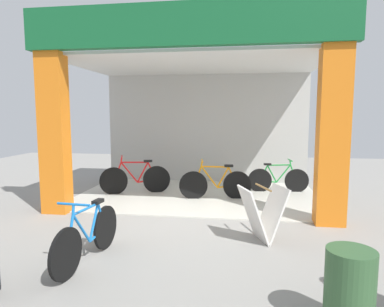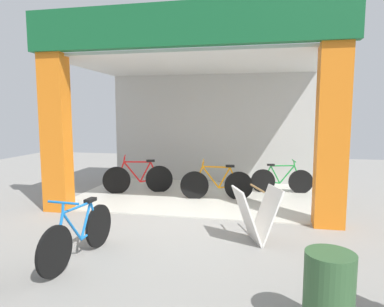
{
  "view_description": "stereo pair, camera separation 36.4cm",
  "coord_description": "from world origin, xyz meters",
  "px_view_note": "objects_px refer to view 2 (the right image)",
  "views": [
    {
      "loc": [
        1.05,
        -6.24,
        1.99
      ],
      "look_at": [
        0.0,
        0.9,
        1.15
      ],
      "focal_mm": 31.49,
      "sensor_mm": 36.0,
      "label": 1
    },
    {
      "loc": [
        1.41,
        -6.18,
        1.99
      ],
      "look_at": [
        0.0,
        0.9,
        1.15
      ],
      "focal_mm": 31.49,
      "sensor_mm": 36.0,
      "label": 2
    }
  ],
  "objects_px": {
    "bicycle_inside_0": "(138,178)",
    "bicycle_inside_1": "(217,184)",
    "sandwich_board_sign": "(256,215)",
    "trash_bin": "(329,294)",
    "bicycle_parked_0": "(79,234)",
    "bicycle_inside_2": "(282,180)"
  },
  "relations": [
    {
      "from": "bicycle_inside_2",
      "to": "bicycle_parked_0",
      "type": "xyz_separation_m",
      "value": [
        -2.97,
        -4.6,
        0.02
      ]
    },
    {
      "from": "bicycle_inside_2",
      "to": "sandwich_board_sign",
      "type": "height_order",
      "value": "sandwich_board_sign"
    },
    {
      "from": "bicycle_inside_1",
      "to": "sandwich_board_sign",
      "type": "height_order",
      "value": "bicycle_inside_1"
    },
    {
      "from": "bicycle_inside_1",
      "to": "bicycle_inside_2",
      "type": "relative_size",
      "value": 1.09
    },
    {
      "from": "bicycle_inside_1",
      "to": "bicycle_inside_2",
      "type": "xyz_separation_m",
      "value": [
        1.53,
        0.96,
        -0.03
      ]
    },
    {
      "from": "bicycle_inside_0",
      "to": "bicycle_inside_1",
      "type": "distance_m",
      "value": 2.05
    },
    {
      "from": "bicycle_inside_1",
      "to": "bicycle_inside_2",
      "type": "bearing_deg",
      "value": 32.16
    },
    {
      "from": "trash_bin",
      "to": "bicycle_inside_2",
      "type": "bearing_deg",
      "value": 90.64
    },
    {
      "from": "bicycle_inside_0",
      "to": "bicycle_inside_1",
      "type": "xyz_separation_m",
      "value": [
        2.03,
        -0.26,
        -0.01
      ]
    },
    {
      "from": "bicycle_inside_1",
      "to": "sandwich_board_sign",
      "type": "distance_m",
      "value": 2.67
    },
    {
      "from": "bicycle_inside_0",
      "to": "sandwich_board_sign",
      "type": "bearing_deg",
      "value": -42.96
    },
    {
      "from": "bicycle_parked_0",
      "to": "trash_bin",
      "type": "distance_m",
      "value": 3.19
    },
    {
      "from": "bicycle_inside_0",
      "to": "bicycle_inside_2",
      "type": "bearing_deg",
      "value": 11.16
    },
    {
      "from": "bicycle_inside_2",
      "to": "trash_bin",
      "type": "height_order",
      "value": "bicycle_inside_2"
    },
    {
      "from": "bicycle_inside_0",
      "to": "bicycle_inside_2",
      "type": "distance_m",
      "value": 3.63
    },
    {
      "from": "bicycle_inside_0",
      "to": "trash_bin",
      "type": "bearing_deg",
      "value": -53.54
    },
    {
      "from": "bicycle_inside_0",
      "to": "bicycle_parked_0",
      "type": "bearing_deg",
      "value": -81.39
    },
    {
      "from": "bicycle_inside_0",
      "to": "bicycle_parked_0",
      "type": "relative_size",
      "value": 1.02
    },
    {
      "from": "bicycle_inside_0",
      "to": "trash_bin",
      "type": "xyz_separation_m",
      "value": [
        3.62,
        -4.9,
        -0.0
      ]
    },
    {
      "from": "trash_bin",
      "to": "bicycle_inside_1",
      "type": "bearing_deg",
      "value": 108.93
    },
    {
      "from": "bicycle_parked_0",
      "to": "sandwich_board_sign",
      "type": "xyz_separation_m",
      "value": [
        2.37,
        1.14,
        0.08
      ]
    },
    {
      "from": "bicycle_inside_2",
      "to": "sandwich_board_sign",
      "type": "relative_size",
      "value": 1.75
    }
  ]
}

